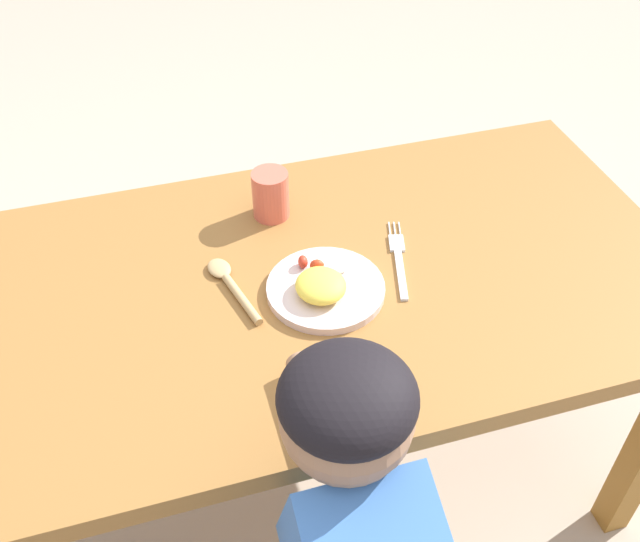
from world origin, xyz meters
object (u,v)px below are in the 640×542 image
object	(u,v)px
spoon	(230,283)
plate	(324,286)
fork	(399,259)
drinking_cup	(271,195)

from	to	relation	value
spoon	plate	bearing A→B (deg)	-126.64
plate	spoon	bearing A→B (deg)	157.87
fork	spoon	distance (m)	0.32
spoon	drinking_cup	size ratio (longest dim) A/B	1.90
drinking_cup	spoon	bearing A→B (deg)	-123.55
drinking_cup	plate	bearing A→B (deg)	-81.40
plate	spoon	distance (m)	0.17
spoon	drinking_cup	distance (m)	0.22
plate	spoon	size ratio (longest dim) A/B	1.12
fork	spoon	bearing A→B (deg)	101.92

